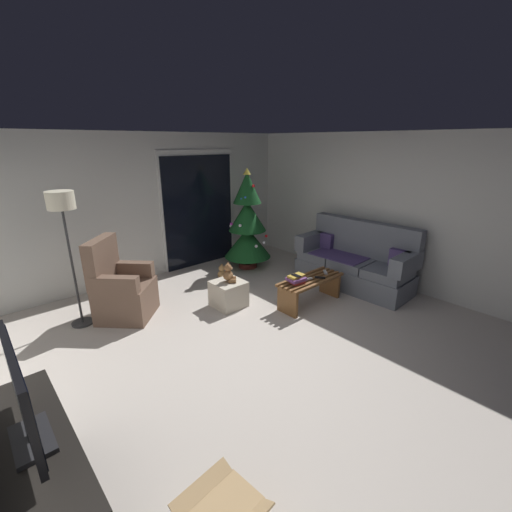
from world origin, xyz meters
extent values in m
plane|color=#BCB2A8|center=(0.00, 0.00, 0.00)|extent=(7.00, 7.00, 0.00)
cube|color=beige|center=(0.00, 3.06, 1.25)|extent=(5.72, 0.12, 2.50)
cube|color=beige|center=(2.86, 0.00, 1.25)|extent=(0.12, 6.00, 2.50)
cube|color=silver|center=(0.96, 2.99, 1.10)|extent=(1.60, 0.02, 2.20)
cube|color=black|center=(0.96, 2.97, 1.05)|extent=(1.50, 0.02, 2.10)
cube|color=slate|center=(2.25, 0.32, 0.17)|extent=(0.83, 1.93, 0.34)
cube|color=slate|center=(2.25, -0.30, 0.41)|extent=(0.70, 0.62, 0.14)
cube|color=slate|center=(2.23, 0.32, 0.41)|extent=(0.70, 0.62, 0.14)
cube|color=slate|center=(2.21, 0.94, 0.41)|extent=(0.70, 0.62, 0.14)
cube|color=slate|center=(2.55, 0.33, 0.78)|extent=(0.27, 1.91, 0.60)
cube|color=slate|center=(2.28, -0.55, 0.62)|extent=(0.77, 0.23, 0.28)
cube|color=slate|center=(2.22, 1.19, 0.62)|extent=(0.77, 0.23, 0.28)
cube|color=#47386B|center=(2.20, 0.57, 0.49)|extent=(0.63, 0.92, 0.02)
cube|color=#47386B|center=(2.43, -0.37, 0.62)|extent=(0.13, 0.32, 0.28)
cube|color=#47386B|center=(2.38, 1.03, 0.62)|extent=(0.13, 0.32, 0.28)
cube|color=brown|center=(1.17, 0.17, 0.40)|extent=(1.10, 0.05, 0.04)
cube|color=brown|center=(1.17, 0.26, 0.40)|extent=(1.10, 0.05, 0.04)
cube|color=brown|center=(1.17, 0.35, 0.40)|extent=(1.10, 0.05, 0.04)
cube|color=brown|center=(1.17, 0.44, 0.40)|extent=(1.10, 0.05, 0.04)
cube|color=brown|center=(1.17, 0.52, 0.40)|extent=(1.10, 0.05, 0.04)
cube|color=brown|center=(0.68, 0.35, 0.19)|extent=(0.05, 0.36, 0.38)
cube|color=brown|center=(1.66, 0.35, 0.19)|extent=(0.05, 0.36, 0.38)
cube|color=silver|center=(1.10, 0.35, 0.43)|extent=(0.16, 0.08, 0.02)
cube|color=#ADADB2|center=(1.52, 0.34, 0.43)|extent=(0.14, 0.14, 0.02)
cube|color=black|center=(1.28, 0.26, 0.43)|extent=(0.13, 0.15, 0.02)
cube|color=#A32D28|center=(0.88, 0.36, 0.44)|extent=(0.20, 0.17, 0.04)
cube|color=#6B3D7A|center=(0.88, 0.37, 0.48)|extent=(0.27, 0.22, 0.04)
cube|color=#B79333|center=(0.89, 0.38, 0.52)|extent=(0.24, 0.14, 0.03)
cube|color=black|center=(0.87, 0.36, 0.54)|extent=(0.08, 0.15, 0.01)
cylinder|color=#4C1E19|center=(1.51, 2.19, 0.05)|extent=(0.36, 0.36, 0.10)
cylinder|color=brown|center=(1.51, 2.19, 0.16)|extent=(0.08, 0.08, 0.12)
cone|color=#14471E|center=(1.51, 2.19, 0.51)|extent=(0.89, 0.89, 0.57)
cone|color=#14471E|center=(1.51, 2.19, 1.02)|extent=(0.71, 0.71, 0.57)
cone|color=#14471E|center=(1.51, 2.19, 1.54)|extent=(0.52, 0.52, 0.57)
sphere|color=#B233A5|center=(1.24, 2.34, 0.88)|extent=(0.06, 0.06, 0.06)
sphere|color=gold|center=(1.84, 2.08, 0.71)|extent=(0.06, 0.06, 0.06)
sphere|color=white|center=(1.24, 2.07, 0.90)|extent=(0.06, 0.06, 0.06)
sphere|color=blue|center=(1.33, 2.13, 1.36)|extent=(0.06, 0.06, 0.06)
sphere|color=blue|center=(1.71, 2.29, 1.21)|extent=(0.06, 0.06, 0.06)
sphere|color=white|center=(1.60, 1.82, 0.56)|extent=(0.06, 0.06, 0.06)
sphere|color=white|center=(1.40, 1.82, 0.53)|extent=(0.06, 0.06, 0.06)
sphere|color=red|center=(1.84, 2.02, 0.60)|extent=(0.06, 0.06, 0.06)
sphere|color=blue|center=(1.37, 2.08, 1.39)|extent=(0.06, 0.06, 0.06)
sphere|color=white|center=(1.31, 2.44, 0.81)|extent=(0.06, 0.06, 0.06)
sphere|color=red|center=(1.55, 2.06, 1.58)|extent=(0.06, 0.06, 0.06)
cone|color=#EAD14C|center=(1.51, 2.19, 1.84)|extent=(0.14, 0.14, 0.12)
cube|color=brown|center=(-1.03, 1.80, 0.16)|extent=(0.96, 0.96, 0.31)
cube|color=brown|center=(-1.03, 1.80, 0.40)|extent=(0.96, 0.96, 0.18)
cube|color=brown|center=(-1.23, 1.99, 0.81)|extent=(0.59, 0.60, 0.64)
cube|color=brown|center=(-0.82, 1.99, 0.60)|extent=(0.51, 0.51, 0.22)
cube|color=brown|center=(-1.22, 1.59, 0.60)|extent=(0.51, 0.51, 0.22)
cylinder|color=#2D2D30|center=(-1.58, 2.01, 0.01)|extent=(0.28, 0.28, 0.02)
cylinder|color=#2D2D30|center=(-1.58, 2.01, 0.80)|extent=(0.03, 0.03, 1.55)
cylinder|color=beige|center=(-1.58, 2.01, 1.67)|extent=(0.32, 0.32, 0.22)
cube|color=black|center=(-2.50, -0.62, 0.69)|extent=(0.40, 1.40, 0.04)
cube|color=black|center=(-2.69, -0.62, 0.35)|extent=(0.02, 1.40, 0.71)
cube|color=black|center=(-2.50, 0.06, 0.35)|extent=(0.40, 0.04, 0.71)
cube|color=black|center=(-2.50, -0.62, 0.35)|extent=(0.40, 0.04, 0.67)
cube|color=black|center=(-2.50, -0.62, 0.35)|extent=(0.40, 1.33, 0.04)
cube|color=black|center=(-2.50, -0.62, 0.72)|extent=(0.20, 0.36, 0.03)
cube|color=black|center=(-2.50, -0.62, 0.77)|extent=(0.04, 0.06, 0.06)
cube|color=black|center=(-2.50, -0.62, 1.06)|extent=(0.04, 0.84, 0.52)
cube|color=black|center=(-2.48, -0.62, 1.06)|extent=(0.02, 0.79, 0.47)
cube|color=beige|center=(0.22, 1.11, 0.19)|extent=(0.44, 0.44, 0.39)
cylinder|color=brown|center=(0.30, 1.11, 0.42)|extent=(0.13, 0.12, 0.06)
cylinder|color=brown|center=(0.23, 1.03, 0.42)|extent=(0.13, 0.12, 0.06)
sphere|color=brown|center=(0.22, 1.11, 0.49)|extent=(0.15, 0.15, 0.15)
sphere|color=brown|center=(0.22, 1.11, 0.61)|extent=(0.11, 0.11, 0.11)
sphere|color=#A37A51|center=(0.26, 1.08, 0.60)|extent=(0.04, 0.04, 0.04)
sphere|color=brown|center=(0.24, 1.14, 0.65)|extent=(0.04, 0.04, 0.04)
sphere|color=brown|center=(0.20, 1.08, 0.65)|extent=(0.04, 0.04, 0.04)
sphere|color=brown|center=(0.28, 1.15, 0.50)|extent=(0.06, 0.06, 0.06)
sphere|color=brown|center=(0.19, 1.04, 0.50)|extent=(0.06, 0.06, 0.06)
cylinder|color=tan|center=(0.82, 1.99, 0.03)|extent=(0.12, 0.12, 0.06)
cylinder|color=tan|center=(0.75, 1.92, 0.03)|extent=(0.12, 0.12, 0.06)
sphere|color=tan|center=(0.74, 2.00, 0.10)|extent=(0.15, 0.15, 0.15)
sphere|color=tan|center=(0.74, 2.00, 0.22)|extent=(0.11, 0.11, 0.11)
sphere|color=tan|center=(0.78, 1.96, 0.21)|extent=(0.04, 0.04, 0.04)
sphere|color=tan|center=(0.77, 2.03, 0.27)|extent=(0.04, 0.04, 0.04)
sphere|color=tan|center=(0.72, 1.97, 0.27)|extent=(0.04, 0.04, 0.04)
sphere|color=tan|center=(0.81, 2.03, 0.11)|extent=(0.06, 0.06, 0.06)
sphere|color=tan|center=(0.71, 1.93, 0.11)|extent=(0.06, 0.06, 0.06)
cube|color=tan|center=(-1.80, -1.27, 0.37)|extent=(0.43, 0.13, 0.06)
camera|label=1|loc=(-2.55, -2.61, 2.35)|focal=23.94mm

